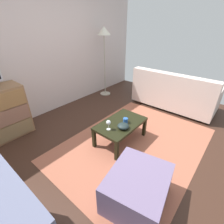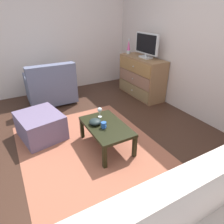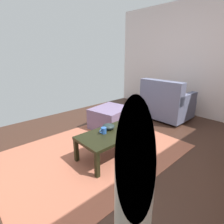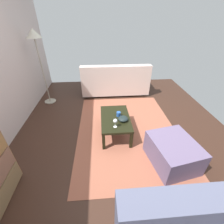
{
  "view_description": "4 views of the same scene",
  "coord_description": "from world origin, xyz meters",
  "views": [
    {
      "loc": [
        -1.66,
        -1.26,
        1.79
      ],
      "look_at": [
        -0.06,
        0.07,
        0.63
      ],
      "focal_mm": 26.09,
      "sensor_mm": 36.0,
      "label": 1
    },
    {
      "loc": [
        2.27,
        -1.05,
        1.83
      ],
      "look_at": [
        0.14,
        0.12,
        0.56
      ],
      "focal_mm": 31.75,
      "sensor_mm": 36.0,
      "label": 2
    },
    {
      "loc": [
        1.57,
        1.68,
        1.42
      ],
      "look_at": [
        0.02,
        -0.01,
        0.64
      ],
      "focal_mm": 28.16,
      "sensor_mm": 36.0,
      "label": 3
    },
    {
      "loc": [
        -2.08,
        0.27,
        1.92
      ],
      "look_at": [
        0.05,
        0.11,
        0.53
      ],
      "focal_mm": 24.1,
      "sensor_mm": 36.0,
      "label": 4
    }
  ],
  "objects": [
    {
      "name": "ground_plane",
      "position": [
        0.0,
        0.0,
        -0.03
      ],
      "size": [
        5.69,
        4.45,
        0.05
      ],
      "primitive_type": "cube",
      "color": "#3A2319"
    },
    {
      "name": "wall_plain_left",
      "position": [
        -2.6,
        0.0,
        1.26
      ],
      "size": [
        0.12,
        4.45,
        2.52
      ],
      "primitive_type": "cube",
      "color": "silver",
      "rests_on": "ground_plane"
    },
    {
      "name": "bowl_decorative",
      "position": [
        0.02,
        -0.08,
        0.4
      ],
      "size": [
        0.18,
        0.18,
        0.08
      ],
      "primitive_type": "ellipsoid",
      "color": "#1C2728",
      "rests_on": "coffee_table"
    },
    {
      "name": "wine_glass",
      "position": [
        -0.14,
        0.07,
        0.48
      ],
      "size": [
        0.07,
        0.07,
        0.16
      ],
      "color": "silver",
      "rests_on": "coffee_table"
    },
    {
      "name": "coffee_table",
      "position": [
        0.12,
        0.04,
        0.31
      ],
      "size": [
        0.84,
        0.52,
        0.36
      ],
      "color": "black",
      "rests_on": "ground_plane"
    },
    {
      "name": "ottoman",
      "position": [
        -0.61,
        -0.75,
        0.2
      ],
      "size": [
        0.8,
        0.72,
        0.4
      ],
      "primitive_type": "cube",
      "rotation": [
        0.0,
        0.0,
        0.19
      ],
      "color": "slate",
      "rests_on": "ground_plane"
    },
    {
      "name": "area_rug",
      "position": [
        0.2,
        -0.2,
        0.0
      ],
      "size": [
        2.6,
        1.9,
        0.01
      ],
      "primitive_type": "cube",
      "color": "#9E5842",
      "rests_on": "ground_plane"
    },
    {
      "name": "lava_lamp",
      "position": [
        -1.77,
        1.63,
        1.03
      ],
      "size": [
        0.09,
        0.09,
        0.33
      ],
      "color": "#B7B7BC",
      "rests_on": "dresser"
    },
    {
      "name": "tv",
      "position": [
        -1.19,
        1.7,
        1.15
      ],
      "size": [
        0.69,
        0.18,
        0.51
      ],
      "color": "silver",
      "rests_on": "dresser"
    },
    {
      "name": "wall_accent_rear",
      "position": [
        0.0,
        1.98,
        1.26
      ],
      "size": [
        5.69,
        0.12,
        2.52
      ],
      "primitive_type": "cube",
      "color": "beige",
      "rests_on": "ground_plane"
    },
    {
      "name": "mug",
      "position": [
        0.17,
        -0.02,
        0.41
      ],
      "size": [
        0.11,
        0.08,
        0.08
      ],
      "color": "#2855A5",
      "rests_on": "coffee_table"
    },
    {
      "name": "dresser",
      "position": [
        -1.26,
        1.67,
        0.44
      ],
      "size": [
        1.21,
        0.49,
        0.88
      ],
      "color": "#8A6241",
      "rests_on": "ground_plane"
    },
    {
      "name": "armchair",
      "position": [
        -1.84,
        -0.26,
        0.35
      ],
      "size": [
        0.8,
        0.94,
        0.88
      ],
      "color": "#332319",
      "rests_on": "ground_plane"
    }
  ]
}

